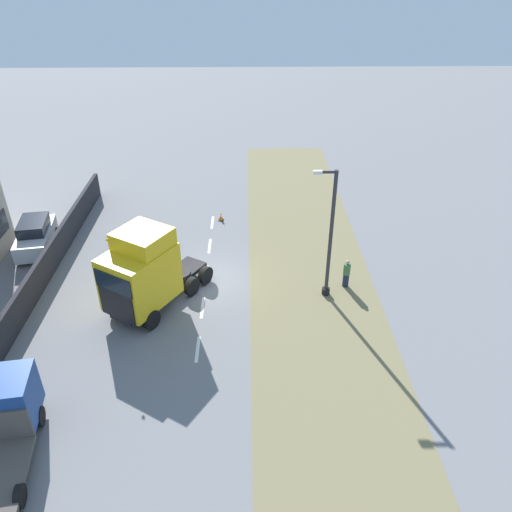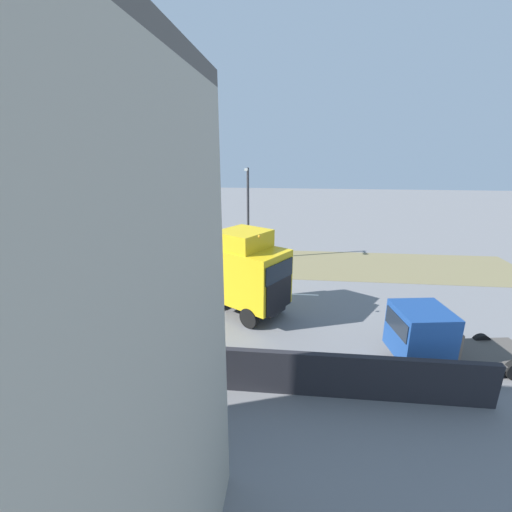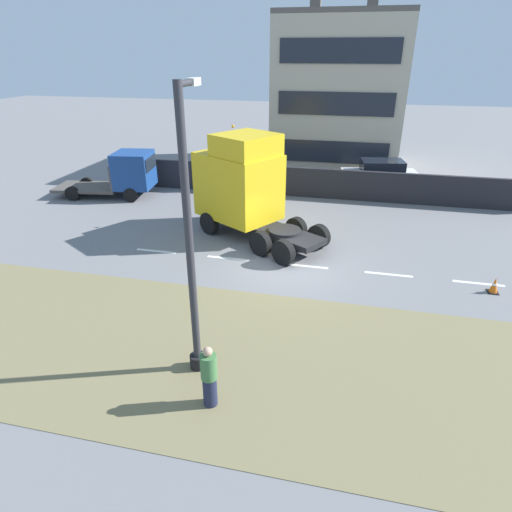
# 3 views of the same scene
# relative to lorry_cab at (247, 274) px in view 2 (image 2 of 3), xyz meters

# --- Properties ---
(ground_plane) EXTENTS (120.00, 120.00, 0.00)m
(ground_plane) POSITION_rel_lorry_cab_xyz_m (-2.81, -2.57, -2.29)
(ground_plane) COLOR slate
(ground_plane) RESTS_ON ground
(grass_verge) EXTENTS (7.00, 44.00, 0.01)m
(grass_verge) POSITION_rel_lorry_cab_xyz_m (-8.81, -2.57, -2.28)
(grass_verge) COLOR olive
(grass_verge) RESTS_ON ground
(lane_markings) EXTENTS (0.16, 14.60, 0.00)m
(lane_markings) POSITION_rel_lorry_cab_xyz_m (-2.81, -3.27, -2.29)
(lane_markings) COLOR white
(lane_markings) RESTS_ON ground
(boundary_wall) EXTENTS (0.25, 24.00, 1.70)m
(boundary_wall) POSITION_rel_lorry_cab_xyz_m (6.19, -2.57, -1.44)
(boundary_wall) COLOR #232328
(boundary_wall) RESTS_ON ground
(lorry_cab) EXTENTS (5.38, 6.49, 4.72)m
(lorry_cab) POSITION_rel_lorry_cab_xyz_m (0.00, 0.00, 0.00)
(lorry_cab) COLOR black
(lorry_cab) RESTS_ON ground
(flatbed_truck) EXTENTS (2.95, 5.97, 2.58)m
(flatbed_truck) POSITION_rel_lorry_cab_xyz_m (3.97, 7.96, -0.92)
(flatbed_truck) COLOR navy
(flatbed_truck) RESTS_ON ground
(parked_car) EXTENTS (2.53, 4.63, 1.95)m
(parked_car) POSITION_rel_lorry_cab_xyz_m (7.96, -6.37, -1.33)
(parked_car) COLOR silver
(parked_car) RESTS_ON ground
(lamp_post) EXTENTS (1.33, 0.43, 7.24)m
(lamp_post) POSITION_rel_lorry_cab_xyz_m (-9.42, -1.15, 0.95)
(lamp_post) COLOR black
(lamp_post) RESTS_ON ground
(pedestrian) EXTENTS (0.39, 0.39, 1.69)m
(pedestrian) POSITION_rel_lorry_cab_xyz_m (-10.68, -1.90, -1.46)
(pedestrian) COLOR #1E233D
(pedestrian) RESTS_ON ground
(traffic_cone_lead) EXTENTS (0.36, 0.36, 0.58)m
(traffic_cone_lead) POSITION_rel_lorry_cab_xyz_m (-3.40, -10.01, -2.01)
(traffic_cone_lead) COLOR black
(traffic_cone_lead) RESTS_ON ground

